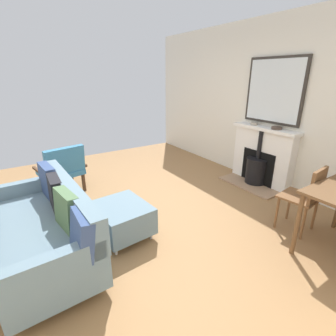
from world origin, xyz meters
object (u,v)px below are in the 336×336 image
Objects in this scene: sofa at (47,227)px; dining_chair_near_fireplace at (307,195)px; ottoman at (122,217)px; mantel_bowl_near at (254,123)px; fireplace at (260,160)px; armchair_accent at (63,168)px; mantel_bowl_far at (277,128)px.

dining_chair_near_fireplace is at bearing 155.69° from sofa.
ottoman is 0.83× the size of dining_chair_near_fireplace.
mantel_bowl_near reaches higher than sofa.
armchair_accent is (2.99, -1.45, 0.00)m from fireplace.
mantel_bowl_near is (-0.01, -0.24, 0.60)m from fireplace.
sofa is 2.10× the size of dining_chair_near_fireplace.
armchair_accent is at bearing -50.96° from dining_chair_near_fireplace.
sofa is (3.45, 0.05, -0.08)m from fireplace.
fireplace is 2.67m from ottoman.
ottoman is at bearing 101.48° from armchair_accent.
dining_chair_near_fireplace reaches higher than sofa.
sofa is (3.47, -0.15, -0.68)m from mantel_bowl_far.
mantel_bowl_near is 0.44m from mantel_bowl_far.
fireplace reaches higher than ottoman.
mantel_bowl_far is 2.79m from ottoman.
ottoman is (2.66, 0.14, -0.19)m from fireplace.
ottoman is (-0.79, 0.09, -0.11)m from sofa.
armchair_accent reaches higher than ottoman.
sofa is (3.47, 0.29, -0.68)m from mantel_bowl_near.
armchair_accent is (3.00, -1.66, -0.60)m from mantel_bowl_far.
dining_chair_near_fireplace is (0.79, 1.26, 0.07)m from fireplace.
mantel_bowl_far reaches higher than armchair_accent.
mantel_bowl_near is 0.15× the size of armchair_accent.
mantel_bowl_near is 2.82m from ottoman.
fireplace is 1.48m from dining_chair_near_fireplace.
sofa is at bearing 72.71° from armchair_accent.
mantel_bowl_near is 0.15× the size of dining_chair_near_fireplace.
dining_chair_near_fireplace is (0.80, 1.05, -0.53)m from mantel_bowl_far.
ottoman is (2.68, 0.38, -0.79)m from mantel_bowl_near.
mantel_bowl_far is at bearing 178.63° from ottoman.
fireplace is 0.67× the size of sofa.
fireplace is at bearing -121.98° from dining_chair_near_fireplace.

